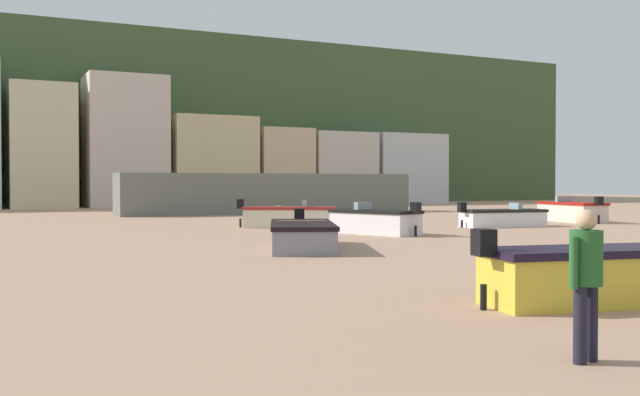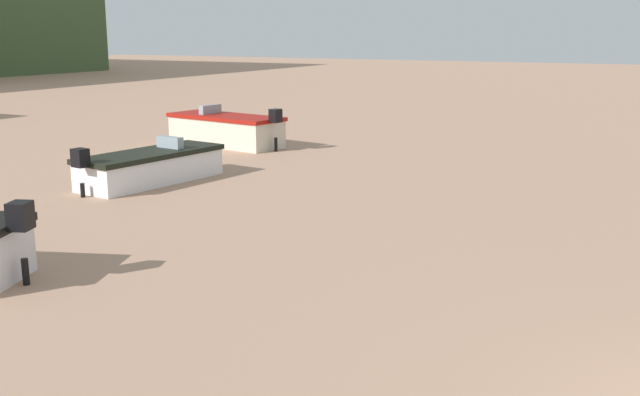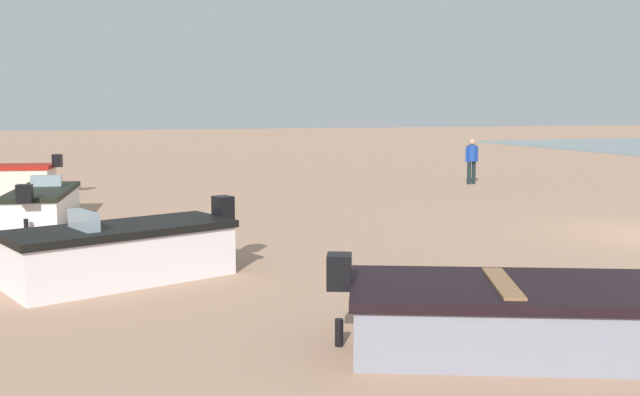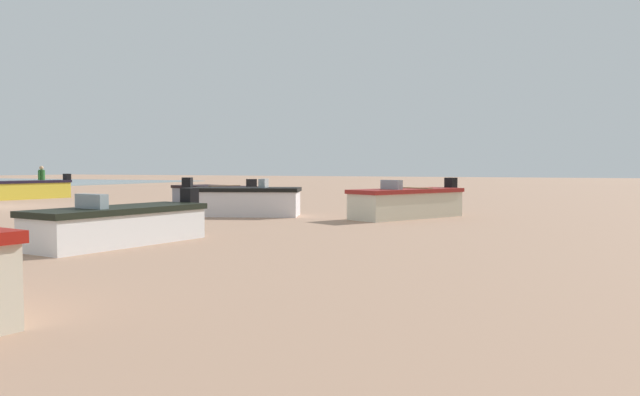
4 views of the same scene
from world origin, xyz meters
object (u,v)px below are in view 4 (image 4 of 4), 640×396
Objects in this scene: boat_white_3 at (119,225)px; beach_walker_distant at (42,178)px; boat_yellow_0 at (18,190)px; boat_white_2 at (245,201)px; boat_grey_1 at (217,195)px; boat_cream_5 at (407,203)px.

beach_walker_distant is (-14.85, -19.23, 0.56)m from boat_white_3.
boat_yellow_0 is 1.39× the size of boat_white_2.
boat_white_2 is (4.94, 4.38, 0.08)m from boat_grey_1.
boat_yellow_0 is at bearing -125.48° from boat_white_2.
boat_white_2 is at bearing -116.41° from boat_grey_1.
boat_yellow_0 is 10.85m from boat_grey_1.
boat_yellow_0 is at bearing -26.33° from boat_white_3.
boat_cream_5 is 2.52× the size of beach_walker_distant.
boat_grey_1 is 13.65m from beach_walker_distant.
beach_walker_distant is at bearing -29.98° from boat_white_3.
beach_walker_distant reaches higher than boat_yellow_0.
beach_walker_distant reaches higher than boat_white_3.
boat_cream_5 is (-8.60, 3.43, 0.07)m from boat_white_3.
boat_white_3 is at bearing -132.19° from boat_grey_1.
boat_yellow_0 is 1.30× the size of boat_white_3.
boat_cream_5 is (2.66, 20.10, 0.01)m from boat_yellow_0.
beach_walker_distant is at bearing 11.39° from boat_cream_5.
boat_yellow_0 reaches higher than boat_cream_5.
boat_grey_1 is at bearing -56.53° from boat_white_3.
boat_white_3 is 24.30m from beach_walker_distant.
boat_white_2 reaches higher than boat_white_3.
boat_white_2 is at bearing -70.66° from boat_white_3.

